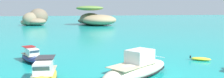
# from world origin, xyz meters

# --- Properties ---
(ground_plane) EXTENTS (400.00, 400.00, 0.00)m
(ground_plane) POSITION_xyz_m (0.00, 0.00, 0.00)
(ground_plane) COLOR teal
(islet_large) EXTENTS (19.50, 25.33, 8.16)m
(islet_large) POSITION_xyz_m (3.46, 74.66, 2.64)
(islet_large) COLOR #756651
(islet_large) RESTS_ON ground
(islet_small) EXTENTS (13.17, 13.33, 7.04)m
(islet_small) POSITION_xyz_m (-21.00, 77.84, 2.63)
(islet_small) COLOR #84755B
(islet_small) RESTS_ON ground
(motorboat_yellow) EXTENTS (2.81, 7.66, 2.36)m
(motorboat_yellow) POSITION_xyz_m (-11.37, -2.72, 0.75)
(motorboat_yellow) COLOR yellow
(motorboat_yellow) RESTS_ON ground
(motorboat_cream) EXTENTS (9.72, 8.00, 2.88)m
(motorboat_cream) POSITION_xyz_m (-2.19, -2.51, 0.96)
(motorboat_cream) COLOR beige
(motorboat_cream) RESTS_ON ground
(motorboat_navy) EXTENTS (4.37, 6.45, 1.96)m
(motorboat_navy) POSITION_xyz_m (-13.68, 7.12, 0.63)
(motorboat_navy) COLOR navy
(motorboat_navy) RESTS_ON ground
(dinghy_tender) EXTENTS (2.80, 2.28, 0.58)m
(dinghy_tender) POSITION_xyz_m (8.87, 3.30, 0.22)
(dinghy_tender) COLOR yellow
(dinghy_tender) RESTS_ON ground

